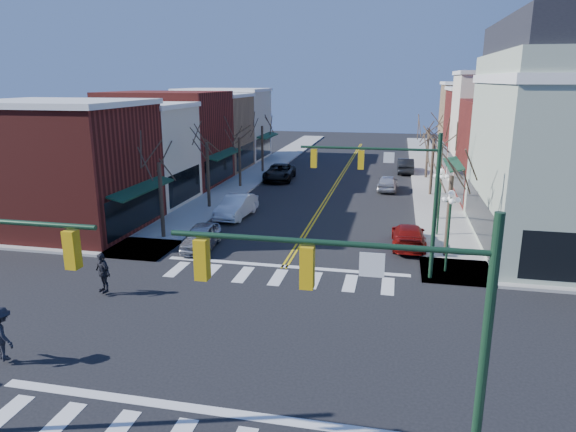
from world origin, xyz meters
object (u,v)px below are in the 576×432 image
Objects in this scene: lamppost_midblock at (440,191)px; car_left_far at (279,172)px; car_left_mid at (236,206)px; lamppost_corner at (450,217)px; car_right_near at (408,236)px; car_right_far at (405,166)px; car_left_near at (201,237)px; pedestrian_dark_a at (103,272)px; car_right_mid at (388,183)px; pedestrian_dark_b at (2,334)px.

lamppost_midblock reaches higher than car_left_far.
car_left_mid reaches higher than car_left_far.
car_right_near is (-1.80, 4.02, -2.28)m from lamppost_corner.
lamppost_corner and lamppost_midblock have the same top height.
lamppost_corner is 0.93× the size of car_right_far.
car_left_near is 0.73× the size of car_left_far.
car_left_near is at bearing 104.53° from pedestrian_dark_a.
car_right_far reaches higher than car_right_mid.
car_left_far is (-0.12, 14.22, -0.01)m from car_left_mid.
pedestrian_dark_a is at bearing -96.62° from car_left_far.
car_left_far is (-13.88, 22.65, -2.18)m from lamppost_corner.
car_left_near is 7.48m from pedestrian_dark_a.
pedestrian_dark_a is at bearing 34.81° from car_right_near.
car_right_far is 2.52× the size of pedestrian_dark_a.
lamppost_corner is 26.65m from car_left_far.
car_left_mid is 24.17m from car_right_far.
car_right_far is at bearing 64.60° from car_left_mid.
car_left_far is 22.20m from car_right_near.
car_right_mid is (10.21, 18.70, 0.00)m from car_left_near.
car_right_far is at bearing 25.94° from car_left_far.
car_left_mid is at bearing -21.61° from car_right_near.
lamppost_midblock reaches higher than pedestrian_dark_a.
car_left_mid reaches higher than car_right_near.
pedestrian_dark_a is at bearing -62.63° from pedestrian_dark_b.
car_left_far reaches higher than car_right_far.
pedestrian_dark_b is (-15.65, -18.54, -1.85)m from lamppost_midblock.
lamppost_midblock is at bearing 92.72° from car_right_far.
lamppost_midblock is at bearing 107.22° from car_right_mid.
car_right_far is at bearing 94.49° from lamppost_midblock.
lamppost_midblock is 2.25× the size of pedestrian_dark_b.
pedestrian_dark_a is at bearing -158.82° from lamppost_corner.
car_left_mid is (-13.75, 1.92, -2.17)m from lamppost_midblock.
pedestrian_dark_b is (-13.85, -41.47, 0.34)m from car_right_far.
lamppost_corner is 1.00× the size of lamppost_midblock.
pedestrian_dark_b reaches higher than car_left_near.
pedestrian_dark_a is at bearing 67.10° from car_right_far.
car_left_mid reaches higher than car_right_mid.
car_left_mid is 2.60× the size of pedestrian_dark_a.
car_left_near is at bearing -84.64° from car_left_mid.
lamppost_corner reaches higher than car_right_mid.
car_left_far is 34.73m from pedestrian_dark_b.
lamppost_corner reaches higher than pedestrian_dark_a.
pedestrian_dark_a is (-1.62, -28.65, 0.29)m from car_left_far.
car_left_far is (-0.26, 21.42, 0.08)m from car_left_near.
car_right_near is (12.08, -18.63, -0.10)m from car_left_far.
car_left_far is 1.21× the size of car_right_far.
pedestrian_dark_b is at bearing -96.30° from car_left_far.
car_right_near is 2.44× the size of pedestrian_dark_b.
car_left_mid reaches higher than car_right_far.
car_left_far is at bearing 85.66° from car_left_near.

